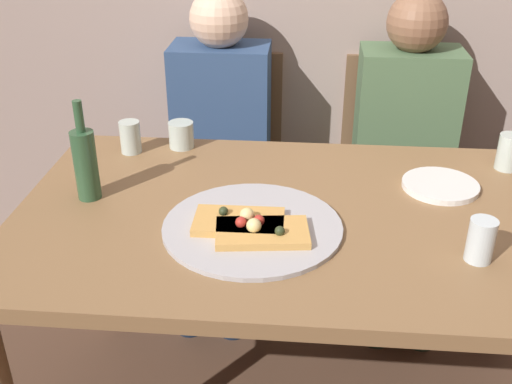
{
  "coord_description": "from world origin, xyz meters",
  "views": [
    {
      "loc": [
        -0.01,
        -1.37,
        1.54
      ],
      "look_at": [
        -0.13,
        0.0,
        0.8
      ],
      "focal_mm": 42.91,
      "sensor_mm": 36.0,
      "label": 1
    }
  ],
  "objects_px": {
    "pizza_slice_last": "(240,221)",
    "wine_glass": "(181,135)",
    "guest_in_sweater": "(219,140)",
    "pizza_slice_extra": "(261,232)",
    "tumbler_far": "(481,240)",
    "wine_bottle": "(85,163)",
    "chair_left": "(225,154)",
    "guest_in_beanie": "(406,146)",
    "pizza_tray": "(252,227)",
    "tumbler_near": "(130,137)",
    "dining_table": "(304,238)",
    "short_glass": "(509,152)",
    "plate_stack": "(440,185)",
    "chair_right": "(398,160)"
  },
  "relations": [
    {
      "from": "pizza_slice_extra",
      "to": "tumbler_far",
      "type": "bearing_deg",
      "value": -4.42
    },
    {
      "from": "pizza_slice_last",
      "to": "tumbler_near",
      "type": "relative_size",
      "value": 2.21
    },
    {
      "from": "pizza_tray",
      "to": "guest_in_sweater",
      "type": "xyz_separation_m",
      "value": [
        -0.2,
        0.79,
        -0.11
      ]
    },
    {
      "from": "wine_glass",
      "to": "guest_in_sweater",
      "type": "bearing_deg",
      "value": 77.53
    },
    {
      "from": "wine_bottle",
      "to": "tumbler_far",
      "type": "bearing_deg",
      "value": -12.35
    },
    {
      "from": "pizza_slice_last",
      "to": "pizza_slice_extra",
      "type": "relative_size",
      "value": 0.95
    },
    {
      "from": "pizza_slice_extra",
      "to": "tumbler_near",
      "type": "xyz_separation_m",
      "value": [
        -0.44,
        0.47,
        0.03
      ]
    },
    {
      "from": "pizza_slice_last",
      "to": "wine_glass",
      "type": "xyz_separation_m",
      "value": [
        -0.24,
        0.48,
        0.02
      ]
    },
    {
      "from": "dining_table",
      "to": "short_glass",
      "type": "height_order",
      "value": "short_glass"
    },
    {
      "from": "dining_table",
      "to": "tumbler_near",
      "type": "height_order",
      "value": "tumbler_near"
    },
    {
      "from": "guest_in_sweater",
      "to": "wine_bottle",
      "type": "bearing_deg",
      "value": 69.39
    },
    {
      "from": "wine_bottle",
      "to": "tumbler_far",
      "type": "relative_size",
      "value": 2.66
    },
    {
      "from": "pizza_tray",
      "to": "wine_glass",
      "type": "xyz_separation_m",
      "value": [
        -0.27,
        0.48,
        0.04
      ]
    },
    {
      "from": "wine_glass",
      "to": "chair_left",
      "type": "distance_m",
      "value": 0.55
    },
    {
      "from": "wine_glass",
      "to": "tumbler_near",
      "type": "bearing_deg",
      "value": -160.77
    },
    {
      "from": "guest_in_sweater",
      "to": "guest_in_beanie",
      "type": "xyz_separation_m",
      "value": [
        0.69,
        0.0,
        0.0
      ]
    },
    {
      "from": "plate_stack",
      "to": "short_glass",
      "type": "bearing_deg",
      "value": 33.74
    },
    {
      "from": "pizza_slice_extra",
      "to": "guest_in_beanie",
      "type": "distance_m",
      "value": 0.97
    },
    {
      "from": "pizza_slice_extra",
      "to": "chair_right",
      "type": "height_order",
      "value": "chair_right"
    },
    {
      "from": "wine_bottle",
      "to": "pizza_slice_last",
      "type": "bearing_deg",
      "value": -17.06
    },
    {
      "from": "wine_bottle",
      "to": "tumbler_far",
      "type": "distance_m",
      "value": 1.0
    },
    {
      "from": "pizza_slice_last",
      "to": "guest_in_sweater",
      "type": "distance_m",
      "value": 0.83
    },
    {
      "from": "wine_bottle",
      "to": "plate_stack",
      "type": "bearing_deg",
      "value": 8.16
    },
    {
      "from": "wine_bottle",
      "to": "guest_in_beanie",
      "type": "relative_size",
      "value": 0.23
    },
    {
      "from": "short_glass",
      "to": "guest_in_sweater",
      "type": "height_order",
      "value": "guest_in_sweater"
    },
    {
      "from": "wine_glass",
      "to": "chair_left",
      "type": "height_order",
      "value": "chair_left"
    },
    {
      "from": "guest_in_beanie",
      "to": "guest_in_sweater",
      "type": "bearing_deg",
      "value": 0.0
    },
    {
      "from": "dining_table",
      "to": "pizza_slice_extra",
      "type": "xyz_separation_m",
      "value": [
        -0.1,
        -0.15,
        0.1
      ]
    },
    {
      "from": "tumbler_far",
      "to": "plate_stack",
      "type": "bearing_deg",
      "value": 93.61
    },
    {
      "from": "short_glass",
      "to": "plate_stack",
      "type": "height_order",
      "value": "short_glass"
    },
    {
      "from": "dining_table",
      "to": "wine_bottle",
      "type": "bearing_deg",
      "value": 177.15
    },
    {
      "from": "pizza_tray",
      "to": "plate_stack",
      "type": "xyz_separation_m",
      "value": [
        0.5,
        0.26,
        0.0
      ]
    },
    {
      "from": "wine_bottle",
      "to": "chair_left",
      "type": "distance_m",
      "value": 0.92
    },
    {
      "from": "pizza_tray",
      "to": "guest_in_beanie",
      "type": "xyz_separation_m",
      "value": [
        0.49,
        0.79,
        -0.11
      ]
    },
    {
      "from": "tumbler_far",
      "to": "plate_stack",
      "type": "relative_size",
      "value": 0.49
    },
    {
      "from": "short_glass",
      "to": "wine_glass",
      "type": "bearing_deg",
      "value": 175.83
    },
    {
      "from": "pizza_slice_extra",
      "to": "chair_right",
      "type": "xyz_separation_m",
      "value": [
        0.46,
        0.99,
        -0.26
      ]
    },
    {
      "from": "tumbler_near",
      "to": "guest_in_beanie",
      "type": "xyz_separation_m",
      "value": [
        0.9,
        0.37,
        -0.16
      ]
    },
    {
      "from": "dining_table",
      "to": "plate_stack",
      "type": "relative_size",
      "value": 7.19
    },
    {
      "from": "short_glass",
      "to": "pizza_tray",
      "type": "bearing_deg",
      "value": -150.39
    },
    {
      "from": "dining_table",
      "to": "pizza_tray",
      "type": "bearing_deg",
      "value": -142.99
    },
    {
      "from": "pizza_slice_extra",
      "to": "guest_in_sweater",
      "type": "xyz_separation_m",
      "value": [
        -0.23,
        0.84,
        -0.13
      ]
    },
    {
      "from": "chair_left",
      "to": "guest_in_sweater",
      "type": "height_order",
      "value": "guest_in_sweater"
    },
    {
      "from": "tumbler_far",
      "to": "guest_in_sweater",
      "type": "distance_m",
      "value": 1.15
    },
    {
      "from": "short_glass",
      "to": "plate_stack",
      "type": "bearing_deg",
      "value": -146.26
    },
    {
      "from": "pizza_tray",
      "to": "tumbler_near",
      "type": "xyz_separation_m",
      "value": [
        -0.42,
        0.43,
        0.04
      ]
    },
    {
      "from": "wine_glass",
      "to": "guest_in_sweater",
      "type": "height_order",
      "value": "guest_in_sweater"
    },
    {
      "from": "plate_stack",
      "to": "guest_in_beanie",
      "type": "distance_m",
      "value": 0.54
    },
    {
      "from": "guest_in_beanie",
      "to": "pizza_slice_last",
      "type": "bearing_deg",
      "value": 57.04
    },
    {
      "from": "pizza_tray",
      "to": "tumbler_far",
      "type": "distance_m",
      "value": 0.53
    }
  ]
}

